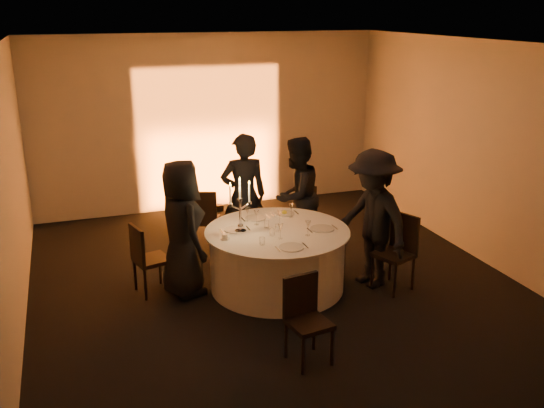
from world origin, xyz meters
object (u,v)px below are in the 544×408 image
object	(u,v)px
chair_left	(146,256)
candelabra	(240,213)
guest_left	(182,228)
chair_front	(305,314)
chair_back_left	(204,217)
chair_back_right	(303,212)
guest_back_right	(296,196)
chair_right	(398,247)
guest_back_left	(244,196)
banquet_table	(277,259)
coffee_cup	(225,237)
guest_right	(373,219)

from	to	relation	value
chair_left	candelabra	size ratio (longest dim) A/B	1.28
guest_left	chair_front	bearing A→B (deg)	-167.38
chair_front	candelabra	bearing A→B (deg)	86.10
chair_back_left	chair_back_right	xyz separation A→B (m)	(1.49, -0.12, -0.05)
guest_back_right	candelabra	distance (m)	1.45
chair_right	candelabra	distance (m)	2.02
chair_right	guest_back_left	distance (m)	2.25
chair_front	candelabra	size ratio (longest dim) A/B	1.26
banquet_table	guest_back_left	size ratio (longest dim) A/B	1.01
chair_right	chair_back_right	bearing A→B (deg)	174.74
banquet_table	chair_left	distance (m)	1.62
candelabra	coffee_cup	bearing A→B (deg)	-144.61
guest_back_left	guest_right	bearing A→B (deg)	135.89
banquet_table	chair_front	distance (m)	1.67
chair_front	guest_left	xyz separation A→B (m)	(-0.85, 1.88, 0.35)
banquet_table	chair_right	bearing A→B (deg)	-19.19
chair_back_left	coffee_cup	size ratio (longest dim) A/B	8.43
guest_left	coffee_cup	xyz separation A→B (m)	(0.45, -0.32, -0.05)
chair_back_left	guest_back_right	bearing A→B (deg)	179.75
chair_front	coffee_cup	world-z (taller)	chair_front
chair_front	guest_right	size ratio (longest dim) A/B	0.50
chair_front	guest_right	distance (m)	2.01
guest_back_right	chair_back_right	bearing A→B (deg)	-157.81
chair_right	chair_left	bearing A→B (deg)	-127.24
guest_left	guest_back_right	world-z (taller)	guest_left
guest_back_left	coffee_cup	world-z (taller)	guest_back_left
candelabra	banquet_table	bearing A→B (deg)	-11.67
banquet_table	guest_back_left	world-z (taller)	guest_back_left
guest_back_right	guest_right	distance (m)	1.42
chair_left	chair_back_right	world-z (taller)	chair_left
guest_back_left	chair_back_left	bearing A→B (deg)	-30.70
guest_left	guest_back_right	distance (m)	1.96
chair_left	guest_left	bearing A→B (deg)	-120.38
chair_front	guest_left	size ratio (longest dim) A/B	0.52
banquet_table	coffee_cup	xyz separation A→B (m)	(-0.69, -0.08, 0.42)
chair_back_left	chair_right	distance (m)	2.83
chair_left	guest_back_left	bearing A→B (deg)	-77.02
candelabra	chair_front	bearing A→B (deg)	-84.74
chair_left	guest_left	distance (m)	0.57
chair_left	guest_back_right	distance (m)	2.35
chair_back_right	chair_front	distance (m)	3.23
banquet_table	guest_back_left	distance (m)	1.24
guest_left	guest_right	bearing A→B (deg)	-115.04
chair_back_right	guest_back_right	size ratio (longest dim) A/B	0.50
chair_back_right	guest_right	distance (m)	1.73
chair_back_right	guest_right	xyz separation A→B (m)	(0.26, -1.66, 0.41)
chair_front	chair_left	bearing A→B (deg)	113.65
guest_right	candelabra	distance (m)	1.65
chair_left	banquet_table	bearing A→B (deg)	-117.34
banquet_table	guest_right	xyz separation A→B (m)	(1.16, -0.30, 0.50)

